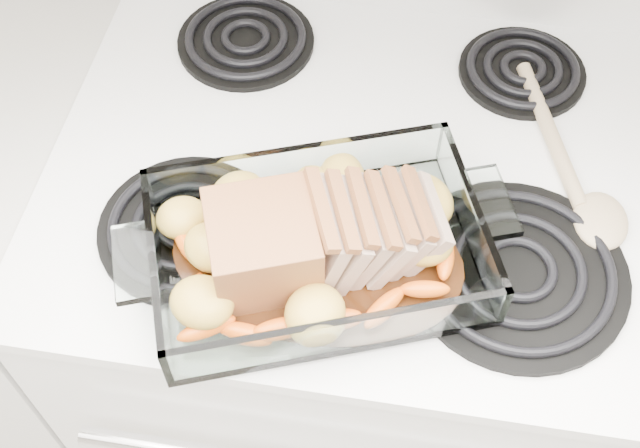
# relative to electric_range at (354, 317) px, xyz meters

# --- Properties ---
(electric_range) EXTENTS (0.78, 0.70, 1.12)m
(electric_range) POSITION_rel_electric_range_xyz_m (0.00, 0.00, 0.00)
(electric_range) COLOR white
(electric_range) RESTS_ON ground
(baking_dish) EXTENTS (0.36, 0.23, 0.07)m
(baking_dish) POSITION_rel_electric_range_xyz_m (-0.03, -0.19, 0.48)
(baking_dish) COLOR white
(baking_dish) RESTS_ON electric_range
(pork_roast) EXTENTS (0.25, 0.11, 0.09)m
(pork_roast) POSITION_rel_electric_range_xyz_m (-0.05, -0.19, 0.51)
(pork_roast) COLOR #965935
(pork_roast) RESTS_ON baking_dish
(roast_vegetables) EXTENTS (0.38, 0.21, 0.05)m
(roast_vegetables) POSITION_rel_electric_range_xyz_m (-0.04, -0.15, 0.49)
(roast_vegetables) COLOR orange
(roast_vegetables) RESTS_ON baking_dish
(wooden_spoon) EXTENTS (0.13, 0.28, 0.02)m
(wooden_spoon) POSITION_rel_electric_range_xyz_m (0.26, -0.02, 0.46)
(wooden_spoon) COLOR tan
(wooden_spoon) RESTS_ON electric_range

